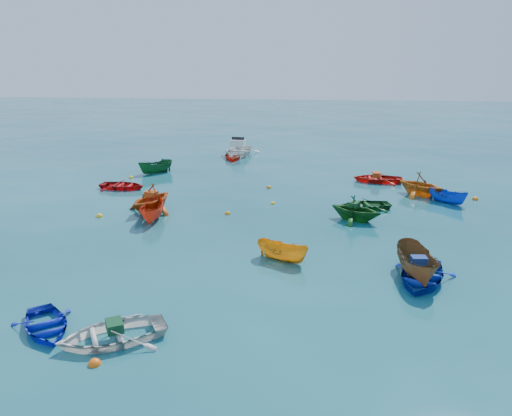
# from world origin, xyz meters

# --- Properties ---
(ground) EXTENTS (160.00, 160.00, 0.00)m
(ground) POSITION_xyz_m (0.00, 0.00, 0.00)
(ground) COLOR #0A434E
(ground) RESTS_ON ground
(dinghy_blue_sw) EXTENTS (3.32, 3.47, 0.59)m
(dinghy_blue_sw) POSITION_xyz_m (-5.76, -8.18, 0.00)
(dinghy_blue_sw) COLOR #0E1CB0
(dinghy_blue_sw) RESTS_ON ground
(dinghy_white_near) EXTENTS (4.20, 3.83, 0.71)m
(dinghy_white_near) POSITION_xyz_m (-3.32, -8.56, 0.00)
(dinghy_white_near) COLOR silver
(dinghy_white_near) RESTS_ON ground
(sampan_brown_mid) EXTENTS (1.58, 3.60, 1.36)m
(sampan_brown_mid) POSITION_xyz_m (7.43, -2.69, 0.00)
(sampan_brown_mid) COLOR brown
(sampan_brown_mid) RESTS_ON ground
(dinghy_blue_se) EXTENTS (3.59, 4.17, 0.73)m
(dinghy_blue_se) POSITION_xyz_m (7.53, -3.13, 0.00)
(dinghy_blue_se) COLOR #0F30BD
(dinghy_blue_se) RESTS_ON ground
(dinghy_orange_w) EXTENTS (3.80, 4.05, 1.71)m
(dinghy_orange_w) POSITION_xyz_m (-6.18, 5.10, 0.00)
(dinghy_orange_w) COLOR #B94B11
(dinghy_orange_w) RESTS_ON ground
(sampan_yellow_mid) EXTENTS (2.73, 2.03, 0.99)m
(sampan_yellow_mid) POSITION_xyz_m (1.83, -1.47, 0.00)
(sampan_yellow_mid) COLOR orange
(sampan_yellow_mid) RESTS_ON ground
(dinghy_green_e) EXTENTS (3.48, 2.82, 0.64)m
(dinghy_green_e) POSITION_xyz_m (6.34, 6.84, 0.00)
(dinghy_green_e) COLOR #104518
(dinghy_green_e) RESTS_ON ground
(dinghy_red_nw) EXTENTS (3.37, 2.59, 0.65)m
(dinghy_red_nw) POSITION_xyz_m (-9.70, 9.83, 0.00)
(dinghy_red_nw) COLOR #B30E0F
(dinghy_red_nw) RESTS_ON ground
(sampan_orange_n) EXTENTS (1.45, 3.13, 1.17)m
(sampan_orange_n) POSITION_xyz_m (-5.61, 3.49, 0.00)
(sampan_orange_n) COLOR red
(sampan_orange_n) RESTS_ON ground
(dinghy_green_n) EXTENTS (3.67, 3.51, 1.50)m
(dinghy_green_n) POSITION_xyz_m (5.59, 4.54, 0.00)
(dinghy_green_n) COLOR #135117
(dinghy_green_n) RESTS_ON ground
(dinghy_red_ne) EXTENTS (3.62, 2.71, 0.72)m
(dinghy_red_ne) POSITION_xyz_m (7.98, 13.50, 0.00)
(dinghy_red_ne) COLOR red
(dinghy_red_ne) RESTS_ON ground
(sampan_blue_far) EXTENTS (2.52, 2.40, 0.98)m
(sampan_blue_far) POSITION_xyz_m (11.58, 8.57, 0.00)
(sampan_blue_far) COLOR #0E39B4
(sampan_blue_far) RESTS_ON ground
(dinghy_red_far) EXTENTS (2.55, 3.27, 0.62)m
(dinghy_red_far) POSITION_xyz_m (-3.61, 20.63, 0.00)
(dinghy_red_far) COLOR red
(dinghy_red_far) RESTS_ON ground
(dinghy_orange_far) EXTENTS (4.13, 4.11, 1.65)m
(dinghy_orange_far) POSITION_xyz_m (10.26, 10.16, 0.00)
(dinghy_orange_far) COLOR #BE6011
(dinghy_orange_far) RESTS_ON ground
(sampan_green_far) EXTENTS (2.83, 2.75, 1.11)m
(sampan_green_far) POSITION_xyz_m (-8.75, 14.65, 0.00)
(sampan_green_far) COLOR #124F25
(sampan_green_far) RESTS_ON ground
(motorboat_white) EXTENTS (3.93, 5.09, 1.58)m
(motorboat_white) POSITION_xyz_m (-3.33, 22.26, 0.00)
(motorboat_white) COLOR silver
(motorboat_white) RESTS_ON ground
(tarp_green_a) EXTENTS (0.77, 0.83, 0.32)m
(tarp_green_a) POSITION_xyz_m (-3.23, -8.51, 0.52)
(tarp_green_a) COLOR #0F3F21
(tarp_green_a) RESTS_ON dinghy_white_near
(tarp_blue_a) EXTENTS (0.65, 0.51, 0.30)m
(tarp_blue_a) POSITION_xyz_m (7.44, -2.84, 0.83)
(tarp_blue_a) COLOR navy
(tarp_blue_a) RESTS_ON sampan_brown_mid
(tarp_orange_a) EXTENTS (0.82, 0.73, 0.33)m
(tarp_orange_a) POSITION_xyz_m (-6.16, 5.15, 1.02)
(tarp_orange_a) COLOR #C24513
(tarp_orange_a) RESTS_ON dinghy_orange_w
(tarp_green_b) EXTENTS (0.67, 0.73, 0.29)m
(tarp_green_b) POSITION_xyz_m (5.50, 4.58, 0.89)
(tarp_green_b) COLOR #10401B
(tarp_green_b) RESTS_ON dinghy_green_n
(tarp_orange_b) EXTENTS (0.59, 0.75, 0.35)m
(tarp_orange_b) POSITION_xyz_m (7.88, 13.51, 0.53)
(tarp_orange_b) COLOR #B04312
(tarp_orange_b) RESTS_ON dinghy_red_ne
(buoy_or_a) EXTENTS (0.38, 0.38, 0.38)m
(buoy_or_a) POSITION_xyz_m (-3.37, -9.86, 0.00)
(buoy_or_a) COLOR #FD5F0D
(buoy_or_a) RESTS_ON ground
(buoy_ye_a) EXTENTS (0.36, 0.36, 0.36)m
(buoy_ye_a) POSITION_xyz_m (1.27, -0.63, 0.00)
(buoy_ye_a) COLOR yellow
(buoy_ye_a) RESTS_ON ground
(buoy_ye_b) EXTENTS (0.38, 0.38, 0.38)m
(buoy_ye_b) POSITION_xyz_m (-8.83, 3.75, 0.00)
(buoy_ye_b) COLOR yellow
(buoy_ye_b) RESTS_ON ground
(buoy_or_c) EXTENTS (0.34, 0.34, 0.34)m
(buoy_or_c) POSITION_xyz_m (-1.64, 4.95, 0.00)
(buoy_or_c) COLOR orange
(buoy_or_c) RESTS_ON ground
(buoy_ye_c) EXTENTS (0.30, 0.30, 0.30)m
(buoy_ye_c) POSITION_xyz_m (0.82, 7.25, 0.00)
(buoy_ye_c) COLOR yellow
(buoy_ye_c) RESTS_ON ground
(buoy_or_d) EXTENTS (0.39, 0.39, 0.39)m
(buoy_or_d) POSITION_xyz_m (13.55, 9.43, 0.00)
(buoy_or_d) COLOR orange
(buoy_or_d) RESTS_ON ground
(buoy_ye_d) EXTENTS (0.35, 0.35, 0.35)m
(buoy_ye_d) POSITION_xyz_m (-10.14, 12.87, 0.00)
(buoy_ye_d) COLOR yellow
(buoy_ye_d) RESTS_ON ground
(buoy_or_e) EXTENTS (0.34, 0.34, 0.34)m
(buoy_or_e) POSITION_xyz_m (0.29, 10.99, 0.00)
(buoy_or_e) COLOR #CE700B
(buoy_or_e) RESTS_ON ground
(buoy_ye_e) EXTENTS (0.35, 0.35, 0.35)m
(buoy_ye_e) POSITION_xyz_m (12.76, 10.56, 0.00)
(buoy_ye_e) COLOR yellow
(buoy_ye_e) RESTS_ON ground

